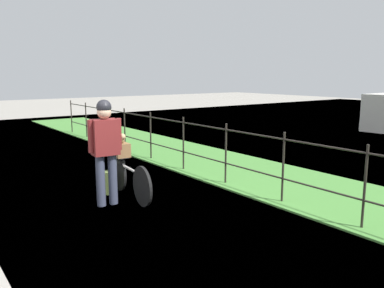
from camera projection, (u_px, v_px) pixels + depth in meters
ground_plane at (132, 222)px, 5.51m from camera, size 60.00×60.00×0.00m
grass_strip at (287, 183)px, 7.46m from camera, size 27.00×2.40×0.03m
iron_fence at (252, 156)px, 6.78m from camera, size 18.04×0.04×1.16m
bicycle_main at (129, 178)px, 6.58m from camera, size 1.67×0.23×0.65m
wooden_crate at (120, 150)px, 6.82m from camera, size 0.42×0.28×0.24m
terrier_dog at (120, 139)px, 6.76m from camera, size 0.32×0.16×0.18m
cyclist_person at (105, 143)px, 6.09m from camera, size 0.29×0.54×1.68m
backpack_on_paving at (106, 183)px, 6.80m from camera, size 0.33×0.32×0.40m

